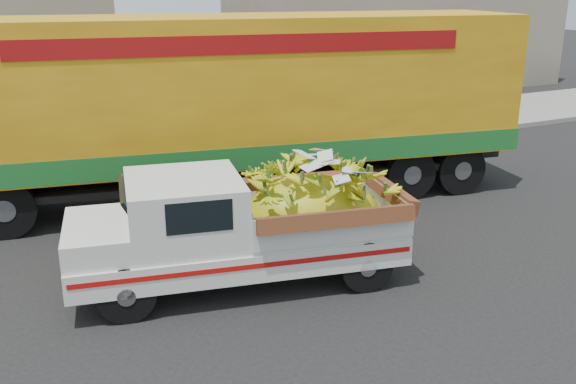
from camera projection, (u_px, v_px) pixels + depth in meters
name	position (u px, v px, depth m)	size (l,w,h in m)	color
ground	(214.00, 266.00, 10.52)	(100.00, 100.00, 0.00)	black
curb	(132.00, 176.00, 15.12)	(60.00, 0.25, 0.15)	gray
sidewalk	(113.00, 156.00, 16.91)	(60.00, 4.00, 0.14)	gray
building_right	(397.00, 16.00, 27.85)	(14.00, 6.00, 6.00)	gray
pickup_truck	(262.00, 223.00, 9.76)	(5.23, 2.78, 1.74)	black
semi_trailer	(238.00, 100.00, 13.15)	(12.08, 4.68, 3.80)	black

